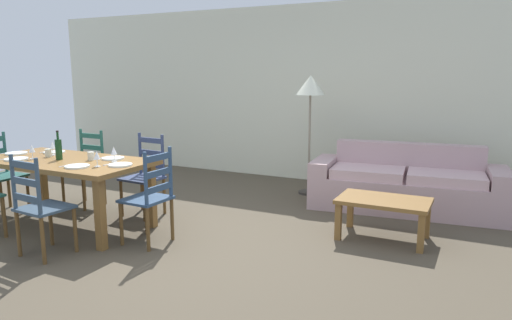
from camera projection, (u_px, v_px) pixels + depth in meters
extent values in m
cube|color=#4D4334|center=(176.00, 243.00, 4.72)|extent=(9.60, 9.60, 0.02)
cube|color=beige|center=(298.00, 94.00, 7.38)|extent=(9.60, 0.16, 2.70)
cube|color=brown|center=(65.00, 162.00, 5.09)|extent=(1.90, 0.96, 0.05)
cube|color=brown|center=(100.00, 215.00, 4.45)|extent=(0.08, 0.08, 0.70)
cube|color=brown|center=(43.00, 181.00, 5.86)|extent=(0.08, 0.08, 0.70)
cube|color=brown|center=(151.00, 196.00, 5.12)|extent=(0.08, 0.08, 0.70)
cylinder|color=brown|center=(4.00, 217.00, 4.81)|extent=(0.04, 0.04, 0.43)
cube|color=#314557|center=(45.00, 208.00, 4.33)|extent=(0.45, 0.43, 0.03)
cylinder|color=brown|center=(51.00, 224.00, 4.60)|extent=(0.04, 0.04, 0.43)
cylinder|color=brown|center=(75.00, 230.00, 4.42)|extent=(0.04, 0.04, 0.43)
cylinder|color=brown|center=(18.00, 234.00, 4.32)|extent=(0.04, 0.04, 0.43)
cylinder|color=brown|center=(43.00, 241.00, 4.13)|extent=(0.04, 0.04, 0.43)
cylinder|color=#314557|center=(13.00, 182.00, 4.23)|extent=(0.04, 0.04, 0.50)
cylinder|color=#314557|center=(38.00, 186.00, 4.04)|extent=(0.04, 0.04, 0.50)
cube|color=#314557|center=(27.00, 198.00, 4.16)|extent=(0.38, 0.05, 0.06)
cube|color=#314557|center=(25.00, 182.00, 4.13)|extent=(0.38, 0.05, 0.06)
cube|color=#314557|center=(24.00, 165.00, 4.10)|extent=(0.38, 0.05, 0.06)
cube|color=#235C4D|center=(83.00, 171.00, 5.93)|extent=(0.43, 0.41, 0.03)
cylinder|color=brown|center=(84.00, 194.00, 5.75)|extent=(0.04, 0.04, 0.43)
cylinder|color=brown|center=(63.00, 190.00, 5.91)|extent=(0.04, 0.04, 0.43)
cylinder|color=brown|center=(104.00, 188.00, 6.04)|extent=(0.04, 0.04, 0.43)
cylinder|color=brown|center=(84.00, 185.00, 6.21)|extent=(0.04, 0.04, 0.43)
cylinder|color=#235C4D|center=(102.00, 150.00, 5.95)|extent=(0.04, 0.04, 0.50)
cylinder|color=#235C4D|center=(82.00, 148.00, 6.12)|extent=(0.04, 0.04, 0.50)
cube|color=#235C4D|center=(92.00, 159.00, 6.06)|extent=(0.38, 0.03, 0.06)
cube|color=#235C4D|center=(92.00, 147.00, 6.03)|extent=(0.38, 0.03, 0.06)
cube|color=#235C4D|center=(91.00, 136.00, 6.00)|extent=(0.38, 0.03, 0.06)
cube|color=navy|center=(142.00, 178.00, 5.54)|extent=(0.45, 0.43, 0.03)
cylinder|color=brown|center=(144.00, 203.00, 5.35)|extent=(0.04, 0.04, 0.43)
cylinder|color=brown|center=(121.00, 198.00, 5.53)|extent=(0.04, 0.04, 0.43)
cylinder|color=brown|center=(164.00, 196.00, 5.64)|extent=(0.04, 0.04, 0.43)
cylinder|color=brown|center=(142.00, 192.00, 5.81)|extent=(0.04, 0.04, 0.43)
cylinder|color=navy|center=(163.00, 156.00, 5.55)|extent=(0.04, 0.04, 0.50)
cylinder|color=navy|center=(140.00, 153.00, 5.72)|extent=(0.04, 0.04, 0.50)
cube|color=navy|center=(152.00, 165.00, 5.66)|extent=(0.38, 0.05, 0.06)
cube|color=navy|center=(151.00, 153.00, 5.63)|extent=(0.38, 0.05, 0.06)
cube|color=navy|center=(151.00, 140.00, 5.60)|extent=(0.38, 0.05, 0.06)
cube|color=#255951|center=(4.00, 176.00, 5.64)|extent=(0.41, 0.43, 0.03)
cylinder|color=brown|center=(28.00, 193.00, 5.78)|extent=(0.04, 0.04, 0.43)
cylinder|color=brown|center=(2.00, 200.00, 5.46)|extent=(0.04, 0.04, 0.43)
cylinder|color=brown|center=(9.00, 190.00, 5.92)|extent=(0.04, 0.04, 0.43)
cylinder|color=#255951|center=(5.00, 152.00, 5.83)|extent=(0.04, 0.04, 0.50)
cube|color=navy|center=(146.00, 199.00, 4.63)|extent=(0.42, 0.44, 0.03)
cylinder|color=brown|center=(121.00, 224.00, 4.60)|extent=(0.04, 0.04, 0.43)
cylinder|color=brown|center=(146.00, 214.00, 4.91)|extent=(0.04, 0.04, 0.43)
cylinder|color=brown|center=(148.00, 229.00, 4.43)|extent=(0.04, 0.04, 0.43)
cylinder|color=brown|center=(172.00, 219.00, 4.75)|extent=(0.04, 0.04, 0.43)
cylinder|color=navy|center=(146.00, 179.00, 4.34)|extent=(0.04, 0.04, 0.50)
cylinder|color=navy|center=(170.00, 172.00, 4.65)|extent=(0.04, 0.04, 0.50)
cube|color=navy|center=(159.00, 188.00, 4.52)|extent=(0.04, 0.38, 0.06)
cube|color=navy|center=(158.00, 173.00, 4.50)|extent=(0.04, 0.38, 0.06)
cube|color=navy|center=(158.00, 158.00, 4.47)|extent=(0.04, 0.38, 0.06)
cylinder|color=white|center=(16.00, 159.00, 5.06)|extent=(0.24, 0.24, 0.02)
cube|color=silver|center=(7.00, 159.00, 5.12)|extent=(0.02, 0.17, 0.01)
cylinder|color=white|center=(77.00, 166.00, 4.66)|extent=(0.24, 0.24, 0.02)
cube|color=silver|center=(66.00, 166.00, 4.73)|extent=(0.03, 0.17, 0.01)
cylinder|color=white|center=(54.00, 152.00, 5.50)|extent=(0.24, 0.24, 0.02)
cube|color=silver|center=(45.00, 152.00, 5.56)|extent=(0.03, 0.17, 0.01)
cylinder|color=white|center=(113.00, 158.00, 5.11)|extent=(0.24, 0.24, 0.02)
cube|color=silver|center=(103.00, 158.00, 5.17)|extent=(0.03, 0.17, 0.01)
cylinder|color=white|center=(16.00, 153.00, 5.42)|extent=(0.24, 0.24, 0.02)
cube|color=silver|center=(8.00, 153.00, 5.49)|extent=(0.03, 0.17, 0.01)
cylinder|color=white|center=(120.00, 165.00, 4.74)|extent=(0.24, 0.24, 0.02)
cube|color=silver|center=(109.00, 164.00, 4.81)|extent=(0.03, 0.17, 0.01)
cylinder|color=#143819|center=(59.00, 150.00, 5.06)|extent=(0.07, 0.07, 0.22)
cylinder|color=#143819|center=(58.00, 136.00, 5.03)|extent=(0.02, 0.02, 0.08)
cylinder|color=black|center=(57.00, 131.00, 5.02)|extent=(0.03, 0.03, 0.02)
cylinder|color=white|center=(33.00, 159.00, 5.10)|extent=(0.06, 0.06, 0.01)
cylinder|color=white|center=(32.00, 155.00, 5.10)|extent=(0.01, 0.01, 0.07)
cone|color=white|center=(32.00, 148.00, 5.08)|extent=(0.06, 0.06, 0.08)
cylinder|color=white|center=(97.00, 166.00, 4.69)|extent=(0.06, 0.06, 0.01)
cylinder|color=white|center=(97.00, 163.00, 4.69)|extent=(0.01, 0.01, 0.07)
cone|color=white|center=(97.00, 155.00, 4.67)|extent=(0.06, 0.06, 0.08)
cylinder|color=white|center=(53.00, 155.00, 5.34)|extent=(0.06, 0.06, 0.01)
cylinder|color=white|center=(53.00, 152.00, 5.33)|extent=(0.01, 0.01, 0.07)
cone|color=white|center=(52.00, 145.00, 5.32)|extent=(0.06, 0.06, 0.08)
cylinder|color=white|center=(114.00, 161.00, 4.96)|extent=(0.06, 0.06, 0.01)
cylinder|color=white|center=(114.00, 158.00, 4.95)|extent=(0.01, 0.01, 0.07)
cone|color=white|center=(114.00, 151.00, 4.94)|extent=(0.06, 0.06, 0.08)
cylinder|color=beige|center=(91.00, 156.00, 5.04)|extent=(0.07, 0.07, 0.09)
cylinder|color=beige|center=(48.00, 153.00, 5.23)|extent=(0.07, 0.07, 0.09)
cube|color=#B89698|center=(405.00, 194.00, 5.78)|extent=(1.87, 0.98, 0.40)
cube|color=#B89698|center=(407.00, 174.00, 6.02)|extent=(1.81, 0.38, 0.80)
cube|color=#B89698|center=(498.00, 195.00, 5.41)|extent=(0.32, 0.82, 0.58)
cube|color=#B89698|center=(324.00, 181.00, 6.12)|extent=(0.32, 0.82, 0.58)
cube|color=#CEA8AB|center=(446.00, 177.00, 5.53)|extent=(0.92, 0.72, 0.12)
cube|color=#CEA8AB|center=(368.00, 172.00, 5.84)|extent=(0.92, 0.72, 0.12)
cube|color=brown|center=(384.00, 201.00, 4.74)|extent=(0.90, 0.56, 0.04)
cube|color=brown|center=(338.00, 222.00, 4.76)|extent=(0.06, 0.06, 0.38)
cube|color=brown|center=(421.00, 233.00, 4.41)|extent=(0.06, 0.06, 0.38)
cube|color=brown|center=(350.00, 210.00, 5.16)|extent=(0.06, 0.06, 0.38)
cube|color=brown|center=(427.00, 220.00, 4.81)|extent=(0.06, 0.06, 0.38)
cylinder|color=#332D28|center=(308.00, 192.00, 6.62)|extent=(0.28, 0.28, 0.03)
cylinder|color=gray|center=(309.00, 144.00, 6.50)|extent=(0.03, 0.03, 1.35)
cone|color=silver|center=(311.00, 85.00, 6.35)|extent=(0.40, 0.40, 0.26)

